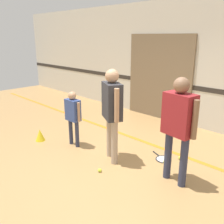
% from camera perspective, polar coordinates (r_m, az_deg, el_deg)
% --- Properties ---
extents(ground_plane, '(16.00, 16.00, 0.00)m').
position_cam_1_polar(ground_plane, '(4.84, 1.32, -11.20)').
color(ground_plane, '#A87F4C').
extents(wall_back, '(16.00, 0.07, 3.20)m').
position_cam_1_polar(wall_back, '(6.63, 18.86, 10.14)').
color(wall_back, beige).
rests_on(wall_back, ground_plane).
extents(wall_panel, '(2.06, 0.05, 2.34)m').
position_cam_1_polar(wall_panel, '(7.17, 10.64, 7.78)').
color(wall_panel, '#756047').
rests_on(wall_panel, ground_plane).
extents(floor_stripe, '(14.40, 0.10, 0.01)m').
position_cam_1_polar(floor_stripe, '(5.59, 9.08, -7.35)').
color(floor_stripe, orange).
rests_on(floor_stripe, ground_plane).
extents(person_instructor, '(0.59, 0.47, 1.74)m').
position_cam_1_polar(person_instructor, '(4.52, 0.00, 1.44)').
color(person_instructor, tan).
rests_on(person_instructor, ground_plane).
extents(person_student_left, '(0.45, 0.19, 1.19)m').
position_cam_1_polar(person_student_left, '(5.30, -8.92, -0.19)').
color(person_student_left, '#2D334C').
rests_on(person_student_left, ground_plane).
extents(person_student_right, '(0.65, 0.33, 1.72)m').
position_cam_1_polar(person_student_right, '(3.93, 15.00, -1.77)').
color(person_student_right, '#2D334C').
rests_on(person_student_right, ground_plane).
extents(racket_spare_on_floor, '(0.54, 0.39, 0.03)m').
position_cam_1_polar(racket_spare_on_floor, '(5.00, 11.57, -10.44)').
color(racket_spare_on_floor, '#28282D').
rests_on(racket_spare_on_floor, ground_plane).
extents(tennis_ball_near_instructor, '(0.07, 0.07, 0.07)m').
position_cam_1_polar(tennis_ball_near_instructor, '(4.49, -2.81, -13.16)').
color(tennis_ball_near_instructor, '#CCE038').
rests_on(tennis_ball_near_instructor, ground_plane).
extents(tennis_ball_by_spare_racket, '(0.07, 0.07, 0.07)m').
position_cam_1_polar(tennis_ball_by_spare_racket, '(4.85, 12.01, -11.08)').
color(tennis_ball_by_spare_racket, '#CCE038').
rests_on(tennis_ball_by_spare_racket, ground_plane).
extents(tennis_ball_stray_left, '(0.07, 0.07, 0.07)m').
position_cam_1_polar(tennis_ball_stray_left, '(5.07, 15.29, -10.07)').
color(tennis_ball_stray_left, '#CCE038').
rests_on(tennis_ball_stray_left, ground_plane).
extents(training_cone, '(0.21, 0.21, 0.27)m').
position_cam_1_polar(training_cone, '(5.91, -16.12, -5.08)').
color(training_cone, yellow).
rests_on(training_cone, ground_plane).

